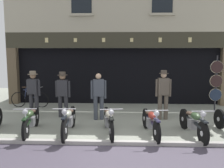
% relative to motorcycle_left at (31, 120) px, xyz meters
% --- Properties ---
extents(ground, '(22.20, 22.00, 0.18)m').
position_rel_motorcycle_left_xyz_m(ground, '(2.50, -1.87, -0.46)').
color(ground, gray).
extents(shop_facade, '(10.50, 4.42, 6.39)m').
position_rel_motorcycle_left_xyz_m(shop_facade, '(2.50, 6.11, 1.31)').
color(shop_facade, black).
rests_on(shop_facade, ground).
extents(motorcycle_left, '(0.62, 2.04, 0.91)m').
position_rel_motorcycle_left_xyz_m(motorcycle_left, '(0.00, 0.00, 0.00)').
color(motorcycle_left, black).
rests_on(motorcycle_left, ground).
extents(motorcycle_center_left, '(0.62, 2.12, 0.93)m').
position_rel_motorcycle_left_xyz_m(motorcycle_center_left, '(1.15, -0.05, 0.02)').
color(motorcycle_center_left, black).
rests_on(motorcycle_center_left, ground).
extents(motorcycle_center, '(0.62, 2.07, 0.92)m').
position_rel_motorcycle_left_xyz_m(motorcycle_center, '(2.33, -0.01, 0.01)').
color(motorcycle_center, black).
rests_on(motorcycle_center, ground).
extents(motorcycle_center_right, '(0.62, 2.02, 0.91)m').
position_rel_motorcycle_left_xyz_m(motorcycle_center_right, '(3.56, -0.05, 0.00)').
color(motorcycle_center_right, black).
rests_on(motorcycle_center_right, ground).
extents(motorcycle_right, '(0.62, 2.05, 0.92)m').
position_rel_motorcycle_left_xyz_m(motorcycle_right, '(4.76, -0.09, 0.00)').
color(motorcycle_right, black).
rests_on(motorcycle_right, ground).
extents(salesman_left, '(0.55, 0.37, 1.73)m').
position_rel_motorcycle_left_xyz_m(salesman_left, '(-0.55, 1.81, 0.56)').
color(salesman_left, '#2D2D33').
rests_on(salesman_left, ground).
extents(shopkeeper_center, '(0.56, 0.37, 1.70)m').
position_rel_motorcycle_left_xyz_m(shopkeeper_center, '(0.53, 1.88, 0.54)').
color(shopkeeper_center, '#2D2D33').
rests_on(shopkeeper_center, ground).
extents(salesman_right, '(0.55, 0.28, 1.67)m').
position_rel_motorcycle_left_xyz_m(salesman_right, '(1.88, 1.61, 0.51)').
color(salesman_right, '#3D424C').
rests_on(salesman_right, ground).
extents(assistant_far_right, '(0.56, 0.35, 1.78)m').
position_rel_motorcycle_left_xyz_m(assistant_far_right, '(4.19, 1.73, 0.58)').
color(assistant_far_right, brown).
rests_on(assistant_far_right, ground).
extents(tyre_sign_pole, '(0.51, 0.06, 2.29)m').
position_rel_motorcycle_left_xyz_m(tyre_sign_pole, '(6.52, 3.03, 0.82)').
color(tyre_sign_pole, '#232328').
rests_on(tyre_sign_pole, ground).
extents(advert_board_near, '(0.84, 0.03, 0.91)m').
position_rel_motorcycle_left_xyz_m(advert_board_near, '(1.22, 4.51, 1.26)').
color(advert_board_near, beige).
extents(leaning_bicycle, '(1.72, 0.50, 0.93)m').
position_rel_motorcycle_left_xyz_m(leaning_bicycle, '(-1.37, 3.51, -0.05)').
color(leaning_bicycle, black).
rests_on(leaning_bicycle, ground).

